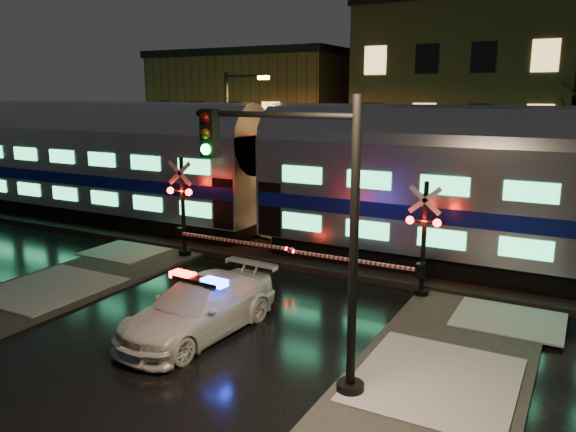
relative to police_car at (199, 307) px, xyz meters
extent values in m
plane|color=black|center=(-0.02, 3.29, -0.77)|extent=(120.00, 120.00, 0.00)
cube|color=black|center=(-0.02, 8.29, -0.65)|extent=(90.00, 4.20, 0.24)
cube|color=#51361F|center=(-13.02, 25.29, 3.73)|extent=(14.00, 10.00, 9.00)
cube|color=brown|center=(1.98, 25.79, 4.98)|extent=(12.00, 11.00, 11.50)
cube|color=black|center=(-15.78, 8.29, -0.13)|extent=(24.00, 2.40, 0.80)
cube|color=#B7BAC1|center=(-15.78, 8.29, 2.17)|extent=(25.00, 3.05, 3.80)
cube|color=navy|center=(-15.78, 8.29, 1.77)|extent=(24.75, 3.09, 0.55)
cube|color=#43FF9A|center=(-15.78, 6.73, 1.02)|extent=(21.00, 0.05, 0.62)
cube|color=#43FF9A|center=(-15.78, 6.73, 2.82)|extent=(21.00, 0.05, 0.62)
cylinder|color=#B7BAC1|center=(-15.78, 8.29, 3.87)|extent=(25.00, 3.05, 3.05)
imported|color=silver|center=(0.00, 0.00, -0.01)|extent=(2.53, 5.40, 1.52)
cube|color=black|center=(0.00, 0.00, 0.79)|extent=(1.61, 0.53, 0.10)
cube|color=#FF0C05|center=(-0.57, 0.04, 0.83)|extent=(0.72, 0.41, 0.18)
cube|color=#1426FF|center=(0.57, -0.04, 0.83)|extent=(0.72, 0.41, 0.18)
cylinder|color=black|center=(4.65, 5.69, -0.63)|extent=(0.48, 0.48, 0.29)
cylinder|color=black|center=(4.65, 5.69, 1.15)|extent=(0.15, 0.15, 3.85)
sphere|color=#FF0C05|center=(4.22, 5.51, 1.83)|extent=(0.25, 0.25, 0.25)
sphere|color=#FF0C05|center=(5.09, 5.51, 1.83)|extent=(0.25, 0.25, 0.25)
cube|color=white|center=(2.25, 5.44, 0.24)|extent=(4.81, 0.10, 0.10)
cube|color=black|center=(4.65, 5.44, 0.24)|extent=(0.25, 0.30, 0.45)
cylinder|color=black|center=(-5.06, 5.69, -0.62)|extent=(0.51, 0.51, 0.31)
cylinder|color=black|center=(-5.06, 5.69, 1.27)|extent=(0.16, 0.16, 4.09)
sphere|color=#FF0C05|center=(-5.52, 5.51, 1.99)|extent=(0.27, 0.27, 0.27)
sphere|color=#FF0C05|center=(-4.60, 5.51, 1.99)|extent=(0.27, 0.27, 0.27)
cube|color=white|center=(-2.51, 5.44, 0.30)|extent=(5.11, 0.10, 0.10)
cube|color=black|center=(-5.06, 5.44, 0.30)|extent=(0.25, 0.30, 0.45)
cylinder|color=black|center=(4.94, -1.11, -0.61)|extent=(0.61, 0.61, 0.33)
cylinder|color=black|center=(4.94, -1.11, 2.50)|extent=(0.20, 0.20, 6.53)
cylinder|color=black|center=(2.98, -1.11, 5.33)|extent=(3.92, 0.13, 0.13)
cube|color=black|center=(1.45, -1.26, 4.89)|extent=(0.35, 0.30, 1.09)
sphere|color=#0CFF3F|center=(1.45, -1.42, 4.54)|extent=(0.24, 0.24, 0.24)
cylinder|color=black|center=(-7.37, 12.29, 3.01)|extent=(0.19, 0.19, 7.56)
cylinder|color=black|center=(-6.23, 12.29, 6.60)|extent=(2.27, 0.11, 0.11)
cube|color=#FFAF26|center=(-5.19, 12.29, 6.51)|extent=(0.52, 0.26, 0.17)
camera|label=1|loc=(9.07, -11.65, 5.78)|focal=35.00mm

